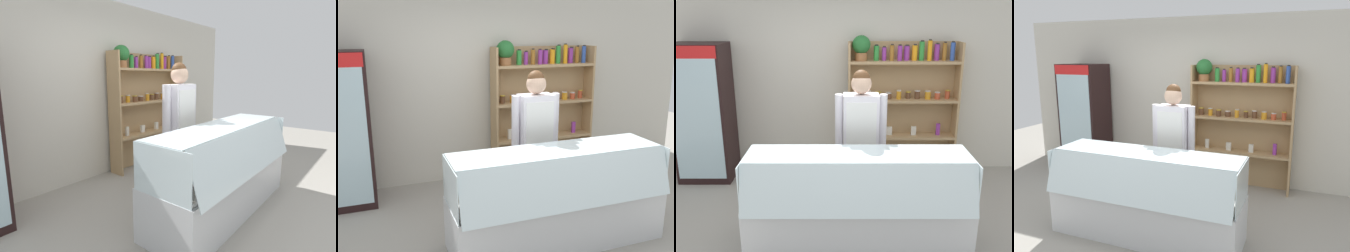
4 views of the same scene
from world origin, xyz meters
The scene contains 6 objects.
ground_plane centered at (0.00, 0.00, 0.00)m, with size 12.00×12.00×0.00m, color gray.
back_wall centered at (0.00, 2.09, 1.35)m, with size 6.80×0.10×2.70m, color beige.
drinks_fridge centered at (-2.02, 1.69, 0.97)m, with size 0.73×0.60×1.93m.
shelving_unit centered at (0.74, 1.88, 1.17)m, with size 1.56×0.29×2.03m.
deli_display_case centered at (0.08, -0.01, 0.31)m, with size 2.22×0.73×1.01m.
shop_clerk centered at (0.14, 0.67, 1.03)m, with size 0.59×0.25×1.73m.
Camera 3 is at (-0.05, -3.39, 2.34)m, focal length 40.00 mm.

